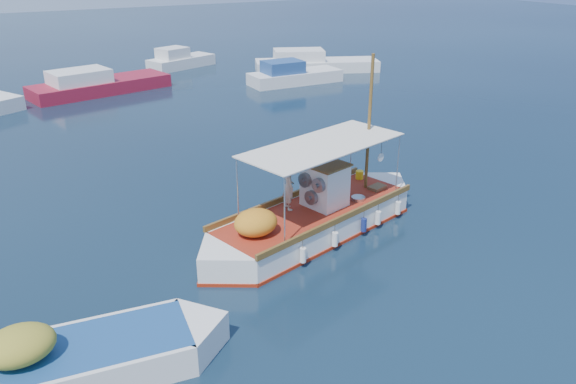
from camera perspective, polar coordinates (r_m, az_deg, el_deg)
ground at (r=18.57m, az=2.40°, el=-3.59°), size 160.00×160.00×0.00m
fishing_caique at (r=18.00m, az=2.58°, el=-2.77°), size 8.86×4.16×5.60m
dinghy at (r=13.24m, az=-21.51°, el=-16.07°), size 6.93×2.52×1.70m
bg_boat_n at (r=38.29m, az=-18.88°, el=10.20°), size 9.04×4.60×1.80m
bg_boat_ne at (r=39.07m, az=0.47°, el=11.68°), size 6.42×2.28×1.80m
bg_boat_e at (r=43.41m, az=2.55°, el=12.84°), size 9.46×5.87×1.80m
bg_boat_far_n at (r=45.36m, az=-10.95°, el=12.91°), size 5.65×3.72×1.80m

